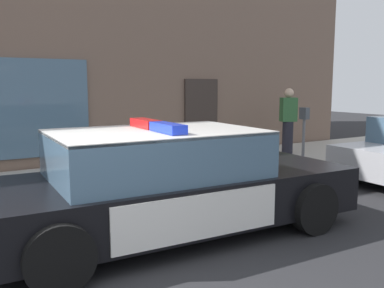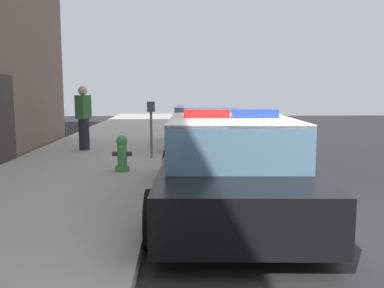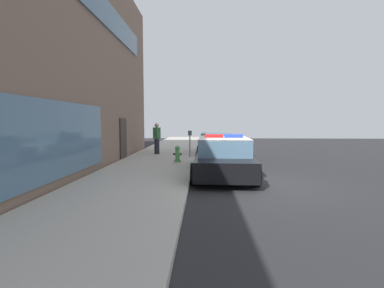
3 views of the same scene
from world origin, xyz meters
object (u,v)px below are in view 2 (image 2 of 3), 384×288
object	(u,v)px
police_cruiser	(229,165)
fire_hydrant	(122,154)
parking_meter	(151,119)
car_down_street	(205,128)
pedestrian_on_sidewalk	(84,118)

from	to	relation	value
police_cruiser	fire_hydrant	distance (m)	2.96
parking_meter	police_cruiser	bearing A→B (deg)	-160.44
car_down_street	pedestrian_on_sidewalk	world-z (taller)	pedestrian_on_sidewalk
police_cruiser	parking_meter	size ratio (longest dim) A/B	3.73
police_cruiser	fire_hydrant	bearing A→B (deg)	41.38
fire_hydrant	pedestrian_on_sidewalk	size ratio (longest dim) A/B	0.42
police_cruiser	pedestrian_on_sidewalk	world-z (taller)	pedestrian_on_sidewalk
car_down_street	pedestrian_on_sidewalk	xyz separation A→B (m)	(-0.96, 3.32, 0.38)
fire_hydrant	car_down_street	world-z (taller)	car_down_street
police_cruiser	parking_meter	xyz separation A→B (m)	(3.92, 1.39, 0.40)
police_cruiser	pedestrian_on_sidewalk	size ratio (longest dim) A/B	2.93
fire_hydrant	pedestrian_on_sidewalk	distance (m)	3.39
police_cruiser	car_down_street	xyz separation A→B (m)	(6.27, -0.03, -0.05)
pedestrian_on_sidewalk	parking_meter	bearing A→B (deg)	-15.61
car_down_street	parking_meter	world-z (taller)	parking_meter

